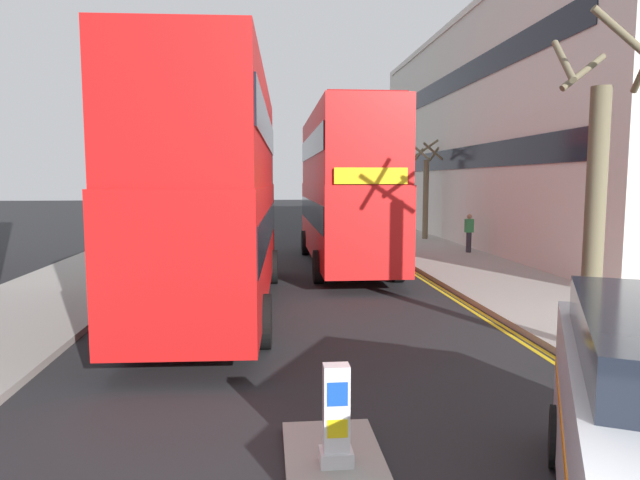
{
  "coord_description": "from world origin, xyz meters",
  "views": [
    {
      "loc": [
        -0.73,
        -1.7,
        3.17
      ],
      "look_at": [
        0.5,
        11.0,
        1.8
      ],
      "focal_mm": 31.25,
      "sensor_mm": 36.0,
      "label": 1
    }
  ],
  "objects_px": {
    "pedestrian_far": "(469,232)",
    "keep_left_bollard": "(336,419)",
    "double_decker_bus_oncoming": "(345,184)",
    "double_decker_bus_away": "(217,186)"
  },
  "relations": [
    {
      "from": "keep_left_bollard",
      "to": "pedestrian_far",
      "type": "distance_m",
      "value": 18.64
    },
    {
      "from": "keep_left_bollard",
      "to": "double_decker_bus_away",
      "type": "distance_m",
      "value": 8.59
    },
    {
      "from": "double_decker_bus_away",
      "to": "keep_left_bollard",
      "type": "bearing_deg",
      "value": -76.5
    },
    {
      "from": "double_decker_bus_oncoming",
      "to": "pedestrian_far",
      "type": "xyz_separation_m",
      "value": [
        5.65,
        2.42,
        -2.04
      ]
    },
    {
      "from": "double_decker_bus_oncoming",
      "to": "double_decker_bus_away",
      "type": "bearing_deg",
      "value": -121.94
    },
    {
      "from": "keep_left_bollard",
      "to": "pedestrian_far",
      "type": "relative_size",
      "value": 0.69
    },
    {
      "from": "pedestrian_far",
      "to": "double_decker_bus_oncoming",
      "type": "bearing_deg",
      "value": -156.8
    },
    {
      "from": "pedestrian_far",
      "to": "keep_left_bollard",
      "type": "bearing_deg",
      "value": -114.68
    },
    {
      "from": "pedestrian_far",
      "to": "double_decker_bus_away",
      "type": "bearing_deg",
      "value": -137.4
    },
    {
      "from": "keep_left_bollard",
      "to": "double_decker_bus_oncoming",
      "type": "bearing_deg",
      "value": 81.65
    }
  ]
}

